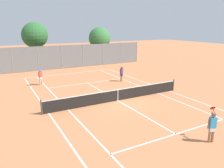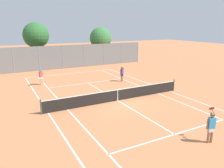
{
  "view_description": "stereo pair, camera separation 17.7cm",
  "coord_description": "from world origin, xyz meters",
  "px_view_note": "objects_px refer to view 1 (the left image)",
  "views": [
    {
      "loc": [
        -8.39,
        -14.34,
        5.82
      ],
      "look_at": [
        0.29,
        1.5,
        1.0
      ],
      "focal_mm": 35.0,
      "sensor_mm": 36.0,
      "label": 1
    },
    {
      "loc": [
        -8.23,
        -14.42,
        5.82
      ],
      "look_at": [
        0.29,
        1.5,
        1.0
      ],
      "focal_mm": 35.0,
      "sensor_mm": 36.0,
      "label": 2
    }
  ],
  "objects_px": {
    "player_near_side": "(212,125)",
    "loose_tennis_ball_1": "(76,105)",
    "tennis_net": "(118,95)",
    "player_far_left": "(41,76)",
    "tree_behind_right": "(99,39)",
    "loose_tennis_ball_0": "(109,79)",
    "player_far_right": "(122,73)",
    "tree_behind_left": "(34,36)"
  },
  "relations": [
    {
      "from": "player_far_left",
      "to": "player_far_right",
      "type": "relative_size",
      "value": 1.11
    },
    {
      "from": "tennis_net",
      "to": "loose_tennis_ball_1",
      "type": "bearing_deg",
      "value": 168.53
    },
    {
      "from": "loose_tennis_ball_1",
      "to": "tennis_net",
      "type": "bearing_deg",
      "value": -11.47
    },
    {
      "from": "player_far_left",
      "to": "player_far_right",
      "type": "height_order",
      "value": "player_far_left"
    },
    {
      "from": "player_far_left",
      "to": "loose_tennis_ball_1",
      "type": "height_order",
      "value": "player_far_left"
    },
    {
      "from": "player_far_left",
      "to": "tree_behind_right",
      "type": "bearing_deg",
      "value": 39.88
    },
    {
      "from": "loose_tennis_ball_1",
      "to": "tree_behind_right",
      "type": "xyz_separation_m",
      "value": [
        9.8,
        16.38,
        3.84
      ]
    },
    {
      "from": "player_far_right",
      "to": "tennis_net",
      "type": "bearing_deg",
      "value": -123.72
    },
    {
      "from": "player_far_right",
      "to": "loose_tennis_ball_0",
      "type": "bearing_deg",
      "value": 119.44
    },
    {
      "from": "loose_tennis_ball_0",
      "to": "player_far_right",
      "type": "bearing_deg",
      "value": -60.56
    },
    {
      "from": "player_far_left",
      "to": "tree_behind_left",
      "type": "bearing_deg",
      "value": 81.65
    },
    {
      "from": "tennis_net",
      "to": "player_near_side",
      "type": "bearing_deg",
      "value": -83.01
    },
    {
      "from": "player_near_side",
      "to": "player_far_left",
      "type": "xyz_separation_m",
      "value": [
        -5.38,
        15.8,
        0.0
      ]
    },
    {
      "from": "player_near_side",
      "to": "player_far_right",
      "type": "bearing_deg",
      "value": 78.89
    },
    {
      "from": "player_near_side",
      "to": "loose_tennis_ball_0",
      "type": "relative_size",
      "value": 26.88
    },
    {
      "from": "player_near_side",
      "to": "loose_tennis_ball_1",
      "type": "height_order",
      "value": "player_near_side"
    },
    {
      "from": "player_near_side",
      "to": "tree_behind_left",
      "type": "relative_size",
      "value": 0.28
    },
    {
      "from": "tree_behind_left",
      "to": "tennis_net",
      "type": "bearing_deg",
      "value": -81.8
    },
    {
      "from": "tennis_net",
      "to": "tree_behind_right",
      "type": "bearing_deg",
      "value": 69.12
    },
    {
      "from": "player_near_side",
      "to": "tree_behind_left",
      "type": "xyz_separation_m",
      "value": [
        -3.73,
        27.06,
        3.46
      ]
    },
    {
      "from": "player_near_side",
      "to": "loose_tennis_ball_1",
      "type": "distance_m",
      "value": 9.59
    },
    {
      "from": "tree_behind_right",
      "to": "player_far_left",
      "type": "bearing_deg",
      "value": -140.12
    },
    {
      "from": "tennis_net",
      "to": "loose_tennis_ball_0",
      "type": "relative_size",
      "value": 181.82
    },
    {
      "from": "player_far_right",
      "to": "tree_behind_right",
      "type": "relative_size",
      "value": 0.28
    },
    {
      "from": "tree_behind_right",
      "to": "player_far_right",
      "type": "bearing_deg",
      "value": -104.1
    },
    {
      "from": "player_far_right",
      "to": "tree_behind_left",
      "type": "relative_size",
      "value": 0.25
    },
    {
      "from": "player_far_right",
      "to": "loose_tennis_ball_1",
      "type": "xyz_separation_m",
      "value": [
        -6.86,
        -4.66,
        -0.88
      ]
    },
    {
      "from": "loose_tennis_ball_1",
      "to": "tree_behind_left",
      "type": "bearing_deg",
      "value": 88.32
    },
    {
      "from": "player_far_right",
      "to": "tree_behind_left",
      "type": "bearing_deg",
      "value": 114.53
    },
    {
      "from": "player_near_side",
      "to": "tennis_net",
      "type": "bearing_deg",
      "value": 96.99
    },
    {
      "from": "player_far_left",
      "to": "tree_behind_left",
      "type": "distance_m",
      "value": 11.89
    },
    {
      "from": "player_far_left",
      "to": "player_far_right",
      "type": "xyz_separation_m",
      "value": [
        7.97,
        -2.59,
        -0.02
      ]
    },
    {
      "from": "loose_tennis_ball_0",
      "to": "tree_behind_right",
      "type": "bearing_deg",
      "value": 70.16
    },
    {
      "from": "player_far_left",
      "to": "loose_tennis_ball_0",
      "type": "xyz_separation_m",
      "value": [
        7.19,
        -1.21,
        -0.89
      ]
    },
    {
      "from": "loose_tennis_ball_0",
      "to": "loose_tennis_ball_1",
      "type": "xyz_separation_m",
      "value": [
        -6.08,
        -6.05,
        0.0
      ]
    },
    {
      "from": "loose_tennis_ball_0",
      "to": "tree_behind_right",
      "type": "xyz_separation_m",
      "value": [
        3.73,
        10.33,
        3.84
      ]
    },
    {
      "from": "player_far_right",
      "to": "loose_tennis_ball_1",
      "type": "bearing_deg",
      "value": -145.82
    },
    {
      "from": "loose_tennis_ball_1",
      "to": "player_near_side",
      "type": "bearing_deg",
      "value": -63.46
    },
    {
      "from": "tennis_net",
      "to": "loose_tennis_ball_1",
      "type": "height_order",
      "value": "tennis_net"
    },
    {
      "from": "player_near_side",
      "to": "tree_behind_right",
      "type": "height_order",
      "value": "tree_behind_right"
    },
    {
      "from": "tree_behind_left",
      "to": "tree_behind_right",
      "type": "height_order",
      "value": "tree_behind_left"
    },
    {
      "from": "player_far_left",
      "to": "loose_tennis_ball_0",
      "type": "height_order",
      "value": "player_far_left"
    }
  ]
}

